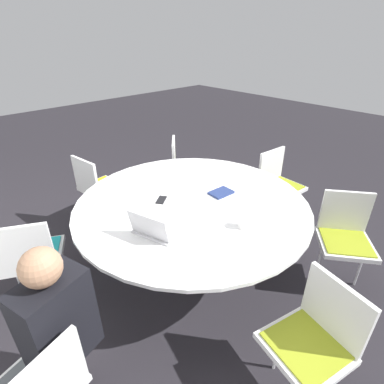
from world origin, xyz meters
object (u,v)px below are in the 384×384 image
Objects in this scene: coffee_cup at (244,222)px; spiral_notebook at (221,193)px; chair_3 at (278,180)px; cell_phone at (161,200)px; person_0 at (57,323)px; chair_1 at (315,335)px; laptop at (153,229)px; chair_4 at (184,165)px; chair_5 at (97,184)px; chair_2 at (345,233)px; chair_6 at (31,254)px.

spiral_notebook is at bearing -30.21° from coffee_cup.
chair_3 reaches higher than coffee_cup.
cell_phone is (0.27, 1.54, 0.23)m from chair_3.
person_0 is at bearing 100.57° from spiral_notebook.
person_0 is 7.92× the size of cell_phone.
spiral_notebook is at bearing -10.17° from chair_1.
laptop is at bearing 135.25° from cell_phone.
spiral_notebook is (-1.14, 0.55, 0.24)m from chair_4.
cell_phone is (0.77, 0.20, -0.05)m from coffee_cup.
person_0 reaches higher than chair_5.
chair_5 is at bearing -35.71° from chair_3.
chair_5 is (0.28, 1.11, 0.00)m from chair_4.
chair_3 is 8.79× the size of coffee_cup.
chair_2 is at bearing -61.34° from chair_1.
chair_5 is at bearing 3.54° from cell_phone.
chair_4 and chair_5 have the same top height.
chair_6 is 1.00m from person_0.
chair_3 and chair_4 have the same top height.
chair_6 is at bearing 26.16° from laptop.
chair_1 is at bearing 43.31° from chair_3.
person_0 is (-0.33, 2.73, 0.19)m from chair_3.
laptop is (-1.23, 1.41, 0.29)m from chair_4.
person_0 is (0.95, 1.10, 0.19)m from chair_1.
laptop is (-0.74, -0.68, 0.29)m from chair_6.
chair_3 is 1.00× the size of chair_4.
person_0 is at bearing 116.70° from cell_phone.
cell_phone is (1.25, 1.06, 0.23)m from chair_2.
chair_3 is 2.68m from chair_6.
coffee_cup is at bearing -23.36° from person_0.
chair_5 is at bearing -27.69° from laptop.
chair_4 reaches higher than spiral_notebook.
laptop reaches higher than chair_4.
person_0 is at bearing 12.09° from chair_3.
coffee_cup is at bearing 25.67° from chair_3.
chair_4 is 1.84m from coffee_cup.
spiral_notebook is at bearing 13.61° from chair_5.
chair_4 is at bearing 68.13° from chair_5.
laptop is (0.88, 1.43, 0.29)m from chair_2.
chair_6 is 1.72m from coffee_cup.
chair_1 is at bearing -8.15° from chair_5.
chair_5 is at bearing 40.68° from person_0.
laptop reaches higher than spiral_notebook.
chair_4 is at bearing -50.56° from cell_phone.
chair_1 is 2.65m from chair_4.
laptop is 3.84× the size of coffee_cup.
chair_3 is at bearing 41.38° from chair_5.
person_0 is 3.21× the size of laptop.
laptop is at bearing 27.66° from chair_1.
coffee_cup is at bearing -6.29° from chair_1.
coffee_cup is (-1.14, -1.26, 0.28)m from chair_6.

